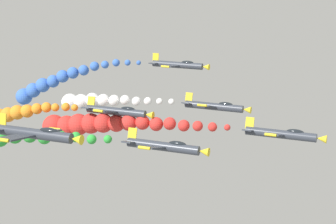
% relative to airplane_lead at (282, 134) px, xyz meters
% --- Properties ---
extents(airplane_lead, '(9.29, 10.35, 3.31)m').
position_rel_airplane_lead_xyz_m(airplane_lead, '(0.00, 0.00, 0.00)').
color(airplane_lead, '#333842').
extents(smoke_trail_lead, '(3.57, 28.52, 4.89)m').
position_rel_airplane_lead_xyz_m(smoke_trail_lead, '(0.31, -27.05, -1.63)').
color(smoke_trail_lead, red).
extents(airplane_left_inner, '(9.27, 10.35, 3.34)m').
position_rel_airplane_lead_xyz_m(airplane_left_inner, '(-10.27, -12.07, -0.02)').
color(airplane_left_inner, '#333842').
extents(smoke_trail_left_inner, '(3.36, 19.28, 3.28)m').
position_rel_airplane_lead_xyz_m(smoke_trail_left_inner, '(-9.43, -32.50, -0.92)').
color(smoke_trail_left_inner, white).
extents(airplane_right_inner, '(9.29, 10.35, 3.30)m').
position_rel_airplane_lead_xyz_m(airplane_right_inner, '(10.38, -11.92, 0.13)').
color(airplane_right_inner, '#333842').
extents(airplane_left_outer, '(9.30, 10.35, 3.29)m').
position_rel_airplane_lead_xyz_m(airplane_left_outer, '(0.17, -23.24, 0.72)').
color(airplane_left_outer, '#333842').
extents(smoke_trail_left_outer, '(2.68, 15.01, 4.56)m').
position_rel_airplane_lead_xyz_m(smoke_trail_left_outer, '(0.57, -39.89, -1.15)').
color(smoke_trail_left_outer, orange).
extents(airplane_right_outer, '(9.53, 10.35, 2.64)m').
position_rel_airplane_lead_xyz_m(airplane_right_outer, '(-20.74, -21.96, 3.87)').
color(airplane_right_outer, '#333842').
extents(smoke_trail_right_outer, '(3.24, 26.82, 10.39)m').
position_rel_airplane_lead_xyz_m(smoke_trail_right_outer, '(-20.68, -48.23, -1.67)').
color(smoke_trail_right_outer, blue).
extents(airplane_trailing, '(9.49, 10.35, 2.80)m').
position_rel_airplane_lead_xyz_m(airplane_trailing, '(22.05, -21.66, 3.95)').
color(airplane_trailing, '#333842').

